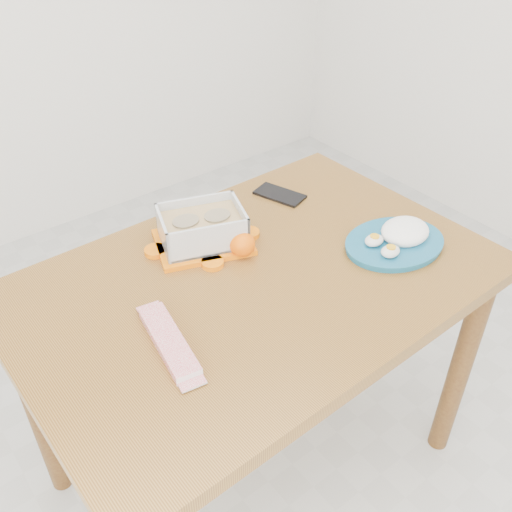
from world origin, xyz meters
TOP-DOWN VIEW (x-y plane):
  - ground at (0.00, 0.00)m, footprint 3.50×3.50m
  - dining_table at (0.01, 0.08)m, footprint 1.14×0.77m
  - food_container at (-0.01, 0.26)m, footprint 0.28×0.24m
  - orange_fruit at (0.04, 0.17)m, footprint 0.06×0.06m
  - rice_plate at (0.38, -0.04)m, footprint 0.30×0.30m
  - candy_bar at (-0.26, 0.01)m, footprint 0.09×0.23m
  - smartphone at (0.29, 0.33)m, footprint 0.11×0.16m

SIDE VIEW (x-z plane):
  - ground at x=0.00m, z-range 0.00..0.00m
  - dining_table at x=0.01m, z-range 0.27..1.02m
  - smartphone at x=0.29m, z-range 0.75..0.76m
  - candy_bar at x=-0.26m, z-range 0.75..0.77m
  - rice_plate at x=0.38m, z-range 0.74..0.81m
  - orange_fruit at x=0.04m, z-range 0.75..0.81m
  - food_container at x=-0.01m, z-range 0.75..0.85m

